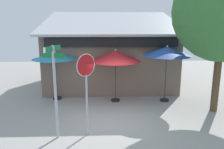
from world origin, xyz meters
name	(u,v)px	position (x,y,z in m)	size (l,w,h in m)	color
ground_plane	(113,120)	(0.00, 0.00, -0.05)	(28.00, 28.00, 0.10)	#9E9B93
cafe_building	(110,57)	(0.08, 5.46, 1.71)	(7.81, 5.84, 4.56)	#705B4C
street_sign_post	(55,84)	(-1.94, -1.44, 1.92)	(0.80, 0.85, 3.17)	#A8AAB2
stop_sign	(86,80)	(-0.93, -1.26, 2.00)	(0.56, 0.54, 2.88)	#A8AAB2
patio_umbrella_teal_left	(55,56)	(-2.74, 2.62, 2.22)	(2.21, 2.21, 2.47)	black
patio_umbrella_crimson_center	(115,56)	(0.23, 2.20, 2.28)	(2.45, 2.45, 2.61)	black
patio_umbrella_royal_blue_right	(167,52)	(2.70, 2.11, 2.49)	(2.30, 2.30, 2.80)	black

